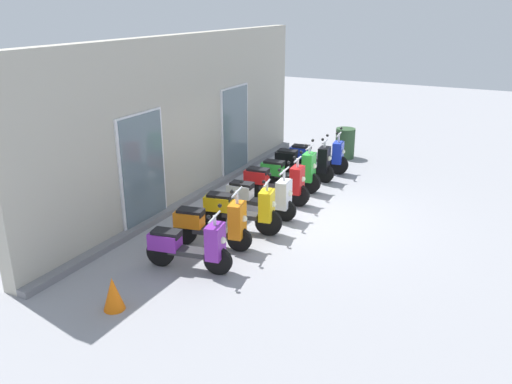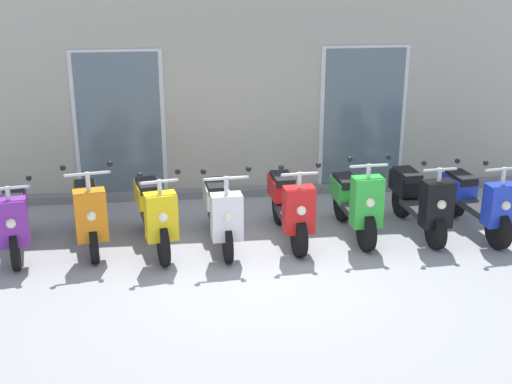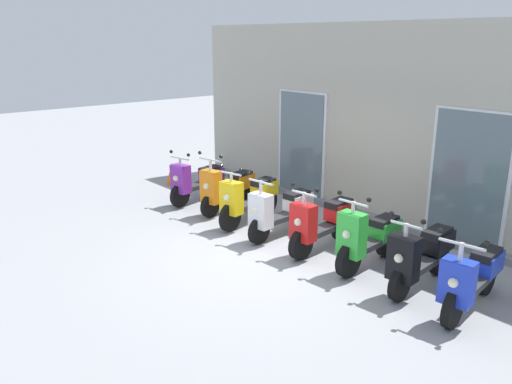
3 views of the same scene
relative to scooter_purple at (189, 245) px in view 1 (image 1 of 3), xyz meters
The scene contains 12 objects.
ground_plane 3.24m from the scooter_purple, 15.14° to the right, with size 40.00×40.00×0.00m, color #939399.
storefront_facade 3.93m from the scooter_purple, 33.41° to the left, with size 10.07×0.50×3.65m.
scooter_purple is the anchor object (origin of this frame).
scooter_orange 0.92m from the scooter_purple, ahead, with size 0.68×1.52×1.28m.
scooter_yellow 1.76m from the scooter_purple, ahead, with size 0.65×1.64×1.20m.
scooter_white 2.61m from the scooter_purple, ahead, with size 0.61×1.58×1.22m.
scooter_red 3.52m from the scooter_purple, ahead, with size 0.54×1.60×1.21m.
scooter_green 4.42m from the scooter_purple, ahead, with size 0.57×1.56×1.26m.
scooter_black 5.32m from the scooter_purple, ahead, with size 0.52×1.60×1.19m.
scooter_blue 6.10m from the scooter_purple, ahead, with size 0.61×1.65×1.20m.
trash_bin 7.73m from the scooter_purple, ahead, with size 0.55×0.55×0.86m, color #2D4C2D.
traffic_cone 1.57m from the scooter_purple, 167.63° to the left, with size 0.32×0.32×0.52m, color orange.
Camera 1 is at (-9.58, -3.71, 4.28)m, focal length 36.51 mm.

